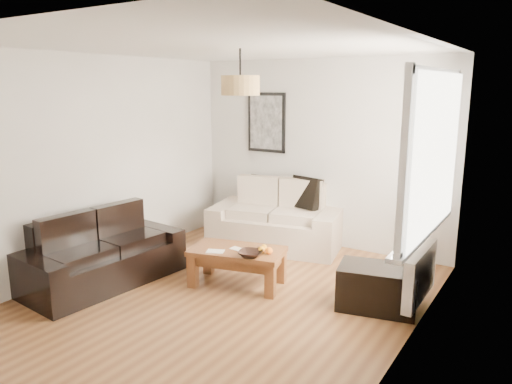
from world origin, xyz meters
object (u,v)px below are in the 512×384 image
Objects in this scene: loveseat_cream at (276,216)px; coffee_table at (237,267)px; ottoman at (377,288)px; sofa_leather at (103,250)px.

coffee_table is (0.32, -1.43, -0.23)m from loveseat_cream.
ottoman reaches higher than coffee_table.
ottoman is at bearing 9.96° from coffee_table.
loveseat_cream is 2.30× the size of ottoman.
sofa_leather is at bearing -160.05° from ottoman.
loveseat_cream is at bearing 102.75° from coffee_table.
loveseat_cream reaches higher than coffee_table.
ottoman is (2.88, 1.05, -0.16)m from sofa_leather.
coffee_table is 1.35× the size of ottoman.
sofa_leather reaches higher than ottoman.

